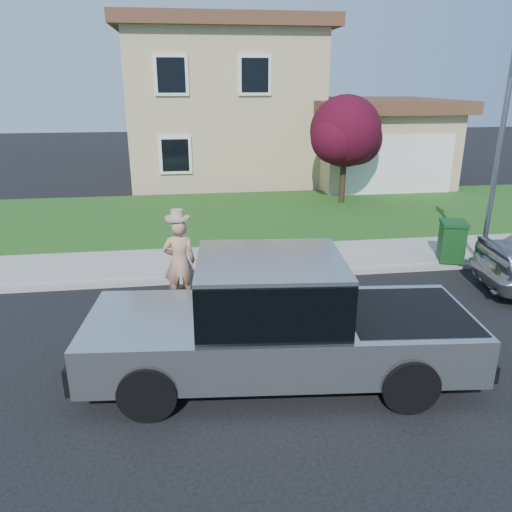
{
  "coord_description": "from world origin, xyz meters",
  "views": [
    {
      "loc": [
        -1.8,
        -7.87,
        4.4
      ],
      "look_at": [
        -0.54,
        1.12,
        1.2
      ],
      "focal_mm": 35.0,
      "sensor_mm": 36.0,
      "label": 1
    }
  ],
  "objects_px": {
    "pickup_truck": "(278,323)",
    "woman": "(179,260)",
    "ornamental_tree": "(346,135)",
    "trash_bin": "(452,241)",
    "street_lamp": "(500,150)"
  },
  "relations": [
    {
      "from": "pickup_truck",
      "to": "woman",
      "type": "bearing_deg",
      "value": 121.97
    },
    {
      "from": "pickup_truck",
      "to": "street_lamp",
      "type": "bearing_deg",
      "value": 38.96
    },
    {
      "from": "pickup_truck",
      "to": "woman",
      "type": "relative_size",
      "value": 3.05
    },
    {
      "from": "woman",
      "to": "trash_bin",
      "type": "relative_size",
      "value": 2.01
    },
    {
      "from": "ornamental_tree",
      "to": "pickup_truck",
      "type": "bearing_deg",
      "value": -112.18
    },
    {
      "from": "street_lamp",
      "to": "ornamental_tree",
      "type": "bearing_deg",
      "value": 117.64
    },
    {
      "from": "ornamental_tree",
      "to": "street_lamp",
      "type": "height_order",
      "value": "street_lamp"
    },
    {
      "from": "street_lamp",
      "to": "pickup_truck",
      "type": "bearing_deg",
      "value": -129.02
    },
    {
      "from": "woman",
      "to": "ornamental_tree",
      "type": "relative_size",
      "value": 0.52
    },
    {
      "from": "pickup_truck",
      "to": "trash_bin",
      "type": "relative_size",
      "value": 6.14
    },
    {
      "from": "pickup_truck",
      "to": "trash_bin",
      "type": "distance_m",
      "value": 6.71
    },
    {
      "from": "trash_bin",
      "to": "street_lamp",
      "type": "bearing_deg",
      "value": -14.55
    },
    {
      "from": "trash_bin",
      "to": "ornamental_tree",
      "type": "bearing_deg",
      "value": 113.95
    },
    {
      "from": "pickup_truck",
      "to": "street_lamp",
      "type": "xyz_separation_m",
      "value": [
        5.79,
        3.88,
        1.99
      ]
    },
    {
      "from": "woman",
      "to": "ornamental_tree",
      "type": "distance_m",
      "value": 10.14
    }
  ]
}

